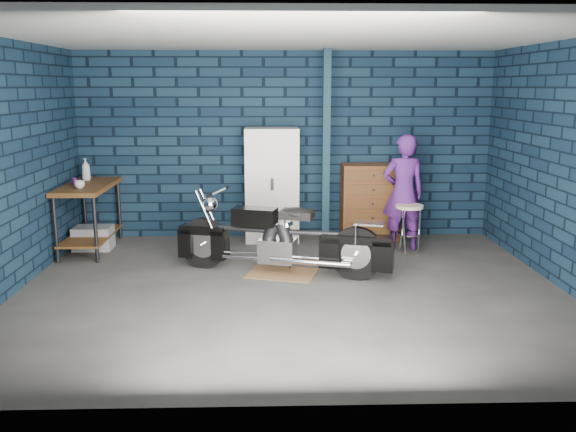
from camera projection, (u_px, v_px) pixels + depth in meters
name	position (u px, v px, depth m)	size (l,w,h in m)	color
ground	(291.00, 290.00, 6.73)	(6.00, 6.00, 0.00)	#504D4A
room_walls	(290.00, 113.00, 6.87)	(6.02, 5.01, 2.71)	#0F2033
support_post	(326.00, 149.00, 8.37)	(0.10, 0.10, 2.70)	#122B3A
workbench	(90.00, 217.00, 8.27)	(0.60, 1.40, 0.91)	brown
drip_mat	(282.00, 273.00, 7.31)	(0.79, 0.59, 0.01)	brown
motorcycle	(282.00, 234.00, 7.21)	(2.23, 0.60, 0.98)	black
person	(403.00, 193.00, 8.24)	(0.58, 0.38, 1.58)	#55217C
storage_bin	(93.00, 238.00, 8.37)	(0.51, 0.36, 0.32)	gray
locker	(272.00, 185.00, 8.73)	(0.76, 0.54, 1.62)	silver
tool_chest	(370.00, 202.00, 8.83)	(0.83, 0.46, 1.10)	brown
shop_stool	(409.00, 229.00, 8.12)	(0.36, 0.36, 0.66)	beige
cup_a	(79.00, 184.00, 7.84)	(0.13, 0.13, 0.10)	beige
mug_purple	(74.00, 181.00, 8.11)	(0.07, 0.07, 0.10)	#4E175D
bottle	(86.00, 169.00, 8.49)	(0.12, 0.12, 0.31)	gray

